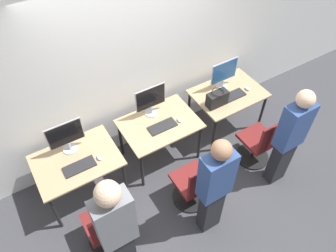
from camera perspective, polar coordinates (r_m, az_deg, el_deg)
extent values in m
plane|color=#3D3D42|center=(4.74, 0.95, -8.14)|extent=(20.00, 20.00, 0.00)
cube|color=silver|center=(4.25, -5.15, 11.14)|extent=(12.00, 0.05, 2.80)
cube|color=tan|center=(4.15, -15.70, -5.79)|extent=(1.02, 0.74, 0.02)
cylinder|color=black|center=(4.25, -19.06, -14.14)|extent=(0.04, 0.04, 0.68)
cylinder|color=black|center=(4.31, -7.52, -9.12)|extent=(0.04, 0.04, 0.68)
cylinder|color=black|center=(4.63, -21.51, -7.84)|extent=(0.04, 0.04, 0.68)
cylinder|color=black|center=(4.68, -11.00, -3.38)|extent=(0.04, 0.04, 0.68)
cylinder|color=#B2B2B7|center=(4.26, -16.64, -3.85)|extent=(0.18, 0.18, 0.01)
cylinder|color=#B2B2B7|center=(4.21, -16.82, -3.31)|extent=(0.04, 0.04, 0.12)
cube|color=#B2B2B7|center=(4.06, -17.50, -1.33)|extent=(0.44, 0.01, 0.34)
cube|color=black|center=(4.05, -17.46, -1.41)|extent=(0.42, 0.01, 0.32)
cube|color=#262628|center=(4.06, -15.15, -6.83)|extent=(0.38, 0.17, 0.02)
ellipsoid|color=silver|center=(4.08, -11.88, -5.40)|extent=(0.06, 0.09, 0.03)
cylinder|color=black|center=(4.32, -10.27, -18.54)|extent=(0.48, 0.48, 0.03)
cylinder|color=black|center=(4.14, -10.66, -17.40)|extent=(0.04, 0.04, 0.37)
cube|color=maroon|center=(3.95, -11.10, -16.10)|extent=(0.44, 0.44, 0.05)
cube|color=maroon|center=(3.64, -10.34, -16.89)|extent=(0.40, 0.04, 0.44)
cube|color=slate|center=(3.11, -9.29, -15.94)|extent=(0.36, 0.20, 0.70)
sphere|color=beige|center=(2.71, -10.49, -11.53)|extent=(0.23, 0.23, 0.23)
cube|color=tan|center=(4.39, -1.51, 0.41)|extent=(1.02, 0.74, 0.02)
cylinder|color=black|center=(4.36, -4.56, -7.74)|extent=(0.04, 0.04, 0.68)
cylinder|color=black|center=(4.65, 5.50, -2.86)|extent=(0.04, 0.04, 0.68)
cylinder|color=black|center=(4.73, -8.25, -2.18)|extent=(0.04, 0.04, 0.68)
cylinder|color=black|center=(5.00, 1.27, 2.00)|extent=(0.04, 0.04, 0.68)
cylinder|color=#B2B2B7|center=(4.51, -2.91, 2.30)|extent=(0.18, 0.18, 0.01)
cylinder|color=#B2B2B7|center=(4.46, -2.94, 2.88)|extent=(0.04, 0.04, 0.12)
cube|color=#B2B2B7|center=(4.32, -3.08, 4.95)|extent=(0.44, 0.01, 0.34)
cube|color=black|center=(4.31, -3.03, 4.89)|extent=(0.42, 0.01, 0.32)
cube|color=#262628|center=(4.33, -0.97, -0.07)|extent=(0.38, 0.17, 0.02)
ellipsoid|color=silver|center=(4.40, 2.02, 1.01)|extent=(0.06, 0.09, 0.03)
cylinder|color=black|center=(4.52, 3.90, -12.19)|extent=(0.48, 0.48, 0.03)
cylinder|color=black|center=(4.35, 4.03, -10.85)|extent=(0.04, 0.04, 0.37)
cube|color=maroon|center=(4.17, 4.18, -9.33)|extent=(0.44, 0.44, 0.05)
cube|color=maroon|center=(3.88, 6.08, -9.48)|extent=(0.40, 0.04, 0.44)
cube|color=#232328|center=(4.05, 7.35, -14.08)|extent=(0.25, 0.16, 0.75)
cube|color=navy|center=(3.46, 8.46, -8.58)|extent=(0.36, 0.20, 0.65)
sphere|color=#9E7051|center=(3.11, 9.32, -4.17)|extent=(0.21, 0.21, 0.21)
cube|color=tan|center=(4.90, 10.46, 5.64)|extent=(1.02, 0.74, 0.02)
cylinder|color=black|center=(4.76, 7.96, -1.64)|extent=(0.04, 0.04, 0.68)
cylinder|color=black|center=(5.25, 16.04, 2.39)|extent=(0.04, 0.04, 0.68)
cylinder|color=black|center=(5.10, 3.65, 3.04)|extent=(0.04, 0.04, 0.68)
cylinder|color=black|center=(5.56, 11.63, 6.46)|extent=(0.04, 0.04, 0.68)
cylinder|color=#B2B2B7|center=(4.98, 9.39, 6.84)|extent=(0.18, 0.18, 0.01)
cylinder|color=#B2B2B7|center=(4.94, 9.48, 7.40)|extent=(0.04, 0.04, 0.12)
cube|color=#B2B2B7|center=(4.80, 9.76, 9.39)|extent=(0.44, 0.01, 0.34)
cube|color=navy|center=(4.80, 9.82, 9.34)|extent=(0.42, 0.01, 0.32)
cube|color=#262628|center=(4.84, 11.20, 5.18)|extent=(0.38, 0.17, 0.02)
ellipsoid|color=silver|center=(5.00, 13.66, 6.35)|extent=(0.06, 0.09, 0.03)
cylinder|color=black|center=(5.04, 14.40, -5.16)|extent=(0.48, 0.48, 0.03)
cylinder|color=black|center=(4.89, 14.83, -3.73)|extent=(0.04, 0.04, 0.37)
cube|color=maroon|center=(4.73, 15.32, -2.13)|extent=(0.44, 0.44, 0.05)
cube|color=maroon|center=(4.47, 17.62, -1.77)|extent=(0.40, 0.04, 0.44)
cube|color=#232328|center=(4.64, 18.83, -5.78)|extent=(0.25, 0.16, 0.75)
cube|color=navy|center=(4.13, 21.15, 0.04)|extent=(0.36, 0.20, 0.65)
sphere|color=beige|center=(3.84, 22.86, 4.37)|extent=(0.21, 0.21, 0.21)
cube|color=black|center=(4.60, 8.55, 4.69)|extent=(0.30, 0.14, 0.22)
torus|color=black|center=(4.52, 8.73, 5.90)|extent=(0.18, 0.18, 0.01)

